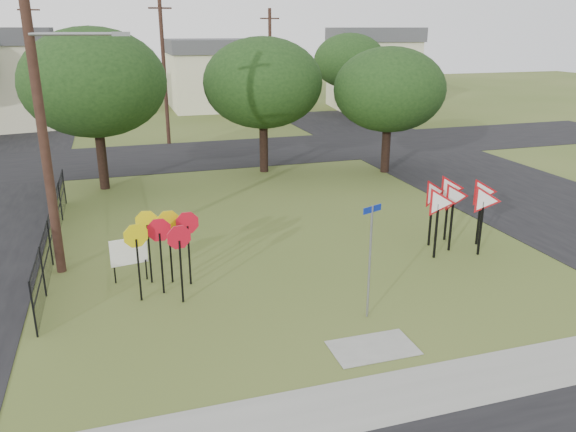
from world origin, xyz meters
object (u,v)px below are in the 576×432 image
at_px(street_name_sign, 370,255).
at_px(info_board, 129,253).
at_px(stop_sign_cluster, 163,235).
at_px(yield_sign_cluster, 456,198).

height_order(street_name_sign, info_board, street_name_sign).
bearing_deg(stop_sign_cluster, yield_sign_cluster, 2.29).
distance_m(street_name_sign, info_board, 7.12).
bearing_deg(yield_sign_cluster, street_name_sign, -143.86).
bearing_deg(yield_sign_cluster, info_board, 176.97).
height_order(yield_sign_cluster, info_board, yield_sign_cluster).
relative_size(street_name_sign, stop_sign_cluster, 1.35).
relative_size(stop_sign_cluster, yield_sign_cluster, 0.73).
bearing_deg(street_name_sign, yield_sign_cluster, 36.14).
relative_size(stop_sign_cluster, info_board, 1.66).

